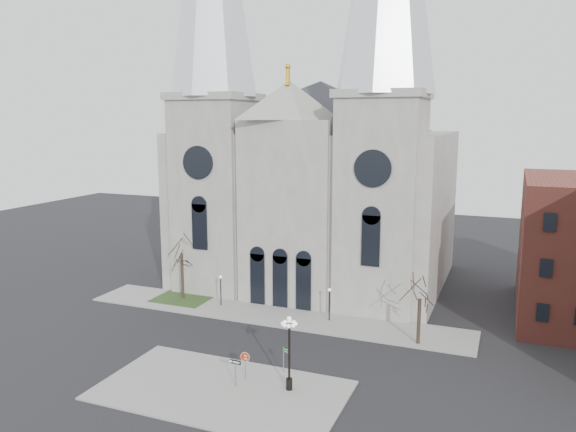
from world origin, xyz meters
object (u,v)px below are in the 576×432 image
at_px(stop_sign, 245,359).
at_px(globe_lamp, 289,344).
at_px(one_way_sign, 235,367).
at_px(street_name_sign, 284,357).

xyz_separation_m(stop_sign, globe_lamp, (3.73, -0.35, 1.96)).
bearing_deg(globe_lamp, one_way_sign, -165.76).
distance_m(globe_lamp, one_way_sign, 4.50).
distance_m(stop_sign, street_name_sign, 3.24).
distance_m(globe_lamp, street_name_sign, 3.81).
relative_size(stop_sign, one_way_sign, 1.00).
relative_size(stop_sign, globe_lamp, 0.39).
height_order(stop_sign, globe_lamp, globe_lamp).
bearing_deg(one_way_sign, stop_sign, 86.53).
relative_size(globe_lamp, one_way_sign, 2.59).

